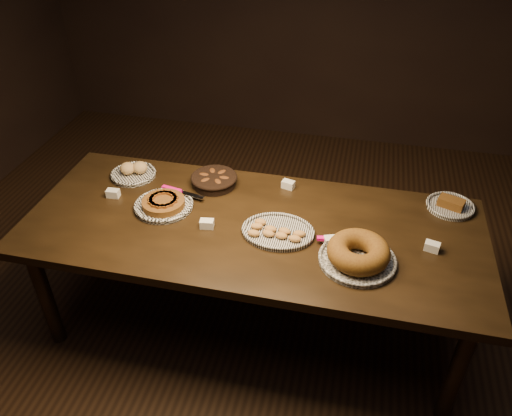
% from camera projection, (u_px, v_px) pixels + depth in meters
% --- Properties ---
extents(ground, '(5.00, 5.00, 0.00)m').
position_uv_depth(ground, '(253.00, 321.00, 3.05)').
color(ground, black).
rests_on(ground, ground).
extents(buffet_table, '(2.40, 1.00, 0.75)m').
position_uv_depth(buffet_table, '(252.00, 235.00, 2.65)').
color(buffet_table, black).
rests_on(buffet_table, ground).
extents(apple_tart_plate, '(0.36, 0.32, 0.06)m').
position_uv_depth(apple_tart_plate, '(164.00, 204.00, 2.71)').
color(apple_tart_plate, white).
rests_on(apple_tart_plate, buffet_table).
extents(madeleine_platter, '(0.37, 0.30, 0.04)m').
position_uv_depth(madeleine_platter, '(277.00, 231.00, 2.53)').
color(madeleine_platter, black).
rests_on(madeleine_platter, buffet_table).
extents(bundt_cake_plate, '(0.39, 0.37, 0.11)m').
position_uv_depth(bundt_cake_plate, '(358.00, 254.00, 2.34)').
color(bundt_cake_plate, black).
rests_on(bundt_cake_plate, buffet_table).
extents(croissant_basket, '(0.28, 0.28, 0.07)m').
position_uv_depth(croissant_basket, '(214.00, 179.00, 2.89)').
color(croissant_basket, black).
rests_on(croissant_basket, buffet_table).
extents(bread_roll_plate, '(0.27, 0.27, 0.08)m').
position_uv_depth(bread_roll_plate, '(134.00, 172.00, 2.97)').
color(bread_roll_plate, white).
rests_on(bread_roll_plate, buffet_table).
extents(loaf_plate, '(0.26, 0.26, 0.06)m').
position_uv_depth(loaf_plate, '(450.00, 205.00, 2.71)').
color(loaf_plate, black).
rests_on(loaf_plate, buffet_table).
extents(tent_cards, '(1.80, 0.52, 0.04)m').
position_uv_depth(tent_cards, '(270.00, 216.00, 2.62)').
color(tent_cards, white).
rests_on(tent_cards, buffet_table).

